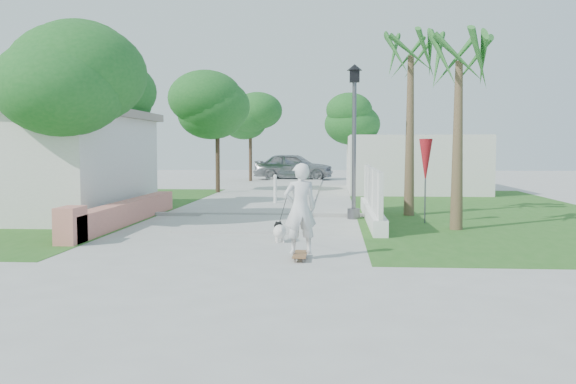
# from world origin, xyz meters

# --- Properties ---
(ground) EXTENTS (90.00, 90.00, 0.00)m
(ground) POSITION_xyz_m (0.00, 0.00, 0.00)
(ground) COLOR #B7B7B2
(ground) RESTS_ON ground
(path_strip) EXTENTS (3.20, 36.00, 0.06)m
(path_strip) POSITION_xyz_m (0.00, 20.00, 0.03)
(path_strip) COLOR #B7B7B2
(path_strip) RESTS_ON ground
(curb) EXTENTS (6.50, 0.25, 0.10)m
(curb) POSITION_xyz_m (0.00, 6.00, 0.05)
(curb) COLOR #999993
(curb) RESTS_ON ground
(grass_left) EXTENTS (8.00, 20.00, 0.01)m
(grass_left) POSITION_xyz_m (-7.00, 8.00, 0.01)
(grass_left) COLOR #295F1E
(grass_left) RESTS_ON ground
(grass_right) EXTENTS (8.00, 20.00, 0.01)m
(grass_right) POSITION_xyz_m (7.00, 8.00, 0.01)
(grass_right) COLOR #295F1E
(grass_right) RESTS_ON ground
(pink_wall) EXTENTS (0.45, 8.20, 0.80)m
(pink_wall) POSITION_xyz_m (-3.30, 3.55, 0.31)
(pink_wall) COLOR tan
(pink_wall) RESTS_ON ground
(lattice_fence) EXTENTS (0.35, 7.00, 1.50)m
(lattice_fence) POSITION_xyz_m (3.40, 5.00, 0.54)
(lattice_fence) COLOR white
(lattice_fence) RESTS_ON ground
(building_right) EXTENTS (6.00, 8.00, 2.60)m
(building_right) POSITION_xyz_m (6.00, 18.00, 1.30)
(building_right) COLOR silver
(building_right) RESTS_ON ground
(street_lamp) EXTENTS (0.44, 0.44, 4.44)m
(street_lamp) POSITION_xyz_m (2.90, 5.50, 2.43)
(street_lamp) COLOR #59595E
(street_lamp) RESTS_ON ground
(bollard) EXTENTS (0.14, 0.14, 1.09)m
(bollard) POSITION_xyz_m (0.20, 10.00, 0.58)
(bollard) COLOR white
(bollard) RESTS_ON ground
(patio_umbrella) EXTENTS (0.36, 0.36, 2.30)m
(patio_umbrella) POSITION_xyz_m (4.80, 4.50, 1.69)
(patio_umbrella) COLOR #59595E
(patio_umbrella) RESTS_ON ground
(tree_left_near) EXTENTS (3.60, 3.60, 5.28)m
(tree_left_near) POSITION_xyz_m (-4.48, 2.98, 3.82)
(tree_left_near) COLOR #4C3826
(tree_left_near) RESTS_ON ground
(tree_left_mid) EXTENTS (3.20, 3.20, 4.85)m
(tree_left_mid) POSITION_xyz_m (-5.48, 8.48, 3.50)
(tree_left_mid) COLOR #4C3826
(tree_left_mid) RESTS_ON ground
(tree_path_left) EXTENTS (3.40, 3.40, 5.23)m
(tree_path_left) POSITION_xyz_m (-2.98, 15.98, 3.82)
(tree_path_left) COLOR #4C3826
(tree_path_left) RESTS_ON ground
(tree_path_right) EXTENTS (3.00, 3.00, 4.79)m
(tree_path_right) POSITION_xyz_m (3.22, 19.98, 3.49)
(tree_path_right) COLOR #4C3826
(tree_path_right) RESTS_ON ground
(tree_path_far) EXTENTS (3.20, 3.20, 5.17)m
(tree_path_far) POSITION_xyz_m (-2.78, 25.98, 3.82)
(tree_path_far) COLOR #4C3826
(tree_path_far) RESTS_ON ground
(palm_far) EXTENTS (1.80, 1.80, 5.30)m
(palm_far) POSITION_xyz_m (4.60, 6.50, 4.48)
(palm_far) COLOR brown
(palm_far) RESTS_ON ground
(palm_near) EXTENTS (1.80, 1.80, 4.70)m
(palm_near) POSITION_xyz_m (5.40, 3.20, 3.95)
(palm_near) COLOR brown
(palm_near) RESTS_ON ground
(skateboarder) EXTENTS (0.91, 2.81, 1.78)m
(skateboarder) POSITION_xyz_m (1.47, -0.61, 0.82)
(skateboarder) COLOR brown
(skateboarder) RESTS_ON ground
(dog) EXTENTS (0.39, 0.64, 0.45)m
(dog) POSITION_xyz_m (1.14, 0.84, 0.24)
(dog) COLOR white
(dog) RESTS_ON ground
(parked_car) EXTENTS (5.22, 2.58, 1.71)m
(parked_car) POSITION_xyz_m (-0.26, 27.92, 0.85)
(parked_car) COLOR #9A9DA1
(parked_car) RESTS_ON ground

